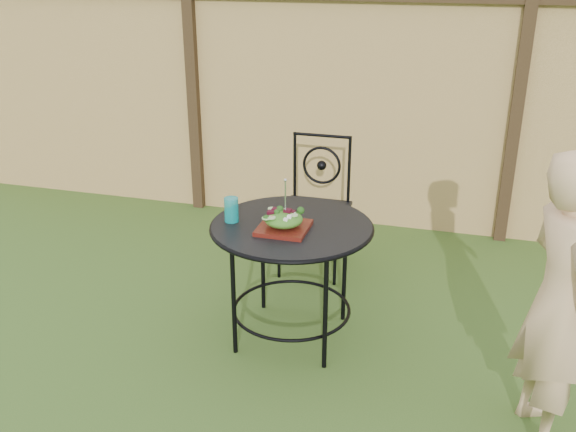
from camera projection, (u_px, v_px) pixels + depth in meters
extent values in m
plane|color=#274D19|center=(262.00, 366.00, 3.57)|extent=(60.00, 60.00, 0.00)
cube|color=#DCB36C|center=(345.00, 117.00, 5.18)|extent=(8.00, 0.05, 1.80)
cube|color=black|center=(194.00, 102.00, 5.45)|extent=(0.09, 0.09, 1.90)
cube|color=black|center=(515.00, 123.00, 4.79)|extent=(0.09, 0.09, 1.90)
cylinder|color=black|center=(292.00, 226.00, 3.59)|extent=(0.90, 0.90, 0.02)
torus|color=black|center=(292.00, 227.00, 3.59)|extent=(0.92, 0.92, 0.02)
torus|color=black|center=(292.00, 309.00, 3.79)|extent=(0.70, 0.70, 0.02)
cylinder|color=black|center=(345.00, 269.00, 3.89)|extent=(0.03, 0.03, 0.71)
cylinder|color=black|center=(263.00, 258.00, 4.03)|extent=(0.03, 0.03, 0.71)
cylinder|color=black|center=(234.00, 298.00, 3.56)|extent=(0.03, 0.03, 0.71)
cylinder|color=black|center=(325.00, 312.00, 3.43)|extent=(0.03, 0.03, 0.71)
cube|color=black|center=(314.00, 211.00, 4.50)|extent=(0.46, 0.46, 0.03)
cylinder|color=black|center=(322.00, 136.00, 4.50)|extent=(0.42, 0.02, 0.02)
torus|color=black|center=(322.00, 165.00, 4.59)|extent=(0.28, 0.02, 0.28)
cylinder|color=black|center=(279.00, 249.00, 4.46)|extent=(0.02, 0.02, 0.44)
cylinder|color=black|center=(335.00, 256.00, 4.36)|extent=(0.02, 0.02, 0.44)
cylinder|color=black|center=(294.00, 227.00, 4.82)|extent=(0.02, 0.02, 0.44)
cylinder|color=black|center=(346.00, 233.00, 4.72)|extent=(0.02, 0.02, 0.44)
cylinder|color=black|center=(295.00, 166.00, 4.64)|extent=(0.02, 0.02, 0.50)
cylinder|color=black|center=(349.00, 170.00, 4.54)|extent=(0.02, 0.02, 0.50)
imported|color=tan|center=(561.00, 302.00, 2.82)|extent=(0.50, 0.60, 1.41)
cube|color=#40090D|center=(284.00, 228.00, 3.51)|extent=(0.27, 0.27, 0.02)
ellipsoid|color=#235614|center=(284.00, 219.00, 3.49)|extent=(0.21, 0.21, 0.08)
cylinder|color=silver|center=(285.00, 197.00, 3.44)|extent=(0.01, 0.01, 0.18)
cylinder|color=#0C8D8E|center=(231.00, 210.00, 3.60)|extent=(0.08, 0.08, 0.14)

